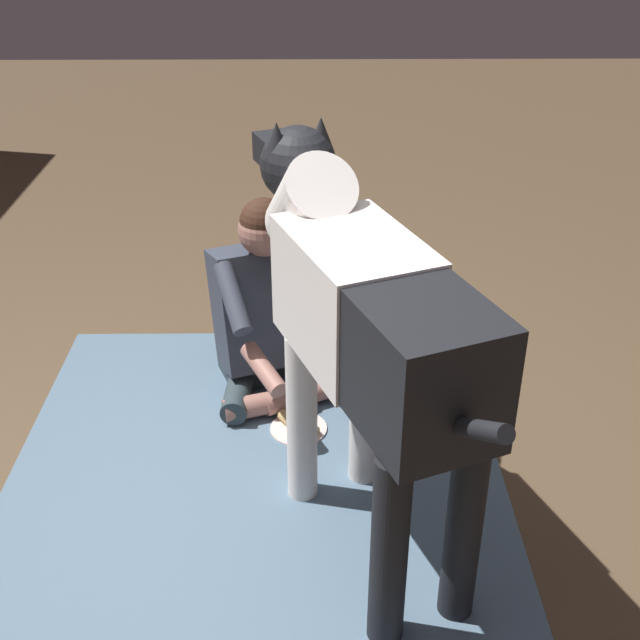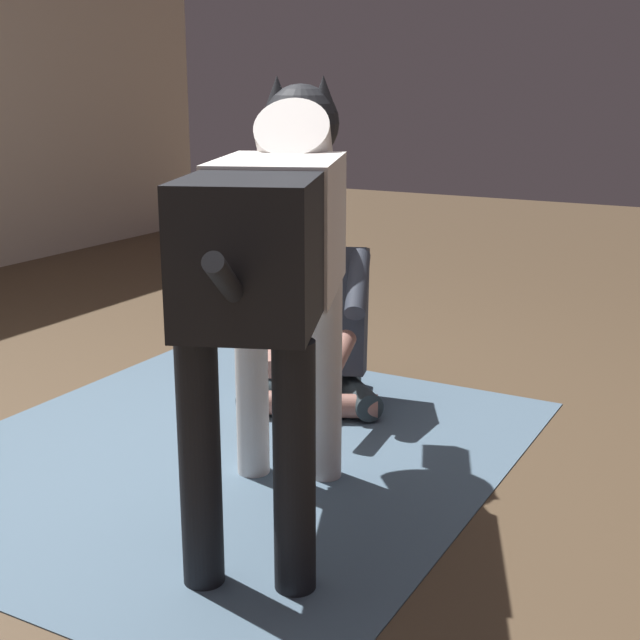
% 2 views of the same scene
% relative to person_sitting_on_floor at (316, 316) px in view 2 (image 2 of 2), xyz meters
% --- Properties ---
extents(ground_plane, '(14.89, 14.89, 0.00)m').
position_rel_person_sitting_on_floor_xyz_m(ground_plane, '(-0.78, 0.20, -0.36)').
color(ground_plane, brown).
extents(area_rug, '(2.12, 1.86, 0.01)m').
position_rel_person_sitting_on_floor_xyz_m(area_rug, '(-0.62, 0.03, -0.36)').
color(area_rug, slate).
rests_on(area_rug, ground).
extents(person_sitting_on_floor, '(0.74, 0.61, 0.87)m').
position_rel_person_sitting_on_floor_xyz_m(person_sitting_on_floor, '(0.00, 0.00, 0.00)').
color(person_sitting_on_floor, '#2E3B41').
rests_on(person_sitting_on_floor, ground).
extents(large_dog, '(1.51, 0.73, 1.29)m').
position_rel_person_sitting_on_floor_xyz_m(large_dog, '(-0.85, -0.34, 0.46)').
color(large_dog, silver).
rests_on(large_dog, ground).
extents(hot_dog_on_plate, '(0.23, 0.23, 0.06)m').
position_rel_person_sitting_on_floor_xyz_m(hot_dog_on_plate, '(-0.33, -0.13, -0.33)').
color(hot_dog_on_plate, silver).
rests_on(hot_dog_on_plate, ground).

